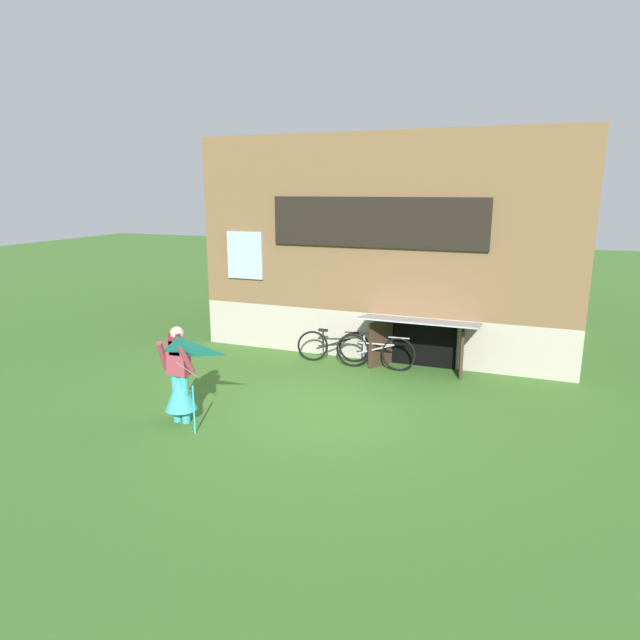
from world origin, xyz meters
TOP-DOWN VIEW (x-y plane):
  - ground_plane at (0.00, 0.00)m, footprint 60.00×60.00m
  - log_house at (0.00, 5.27)m, footprint 8.39×5.67m
  - person at (-2.02, -1.36)m, footprint 0.61×0.52m
  - kite at (-1.61, -1.88)m, footprint 0.89×0.91m
  - bicycle_silver at (0.19, 2.43)m, footprint 1.71×0.16m
  - bicycle_black at (-0.80, 2.60)m, footprint 1.56×0.46m

SIDE VIEW (x-z plane):
  - ground_plane at x=0.00m, z-range 0.00..0.00m
  - bicycle_black at x=-0.80m, z-range -0.01..0.72m
  - bicycle_silver at x=0.19m, z-range -0.01..0.77m
  - person at x=-2.02m, z-range -0.13..1.49m
  - kite at x=-1.61m, z-range 0.50..2.01m
  - log_house at x=0.00m, z-range 0.00..4.89m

